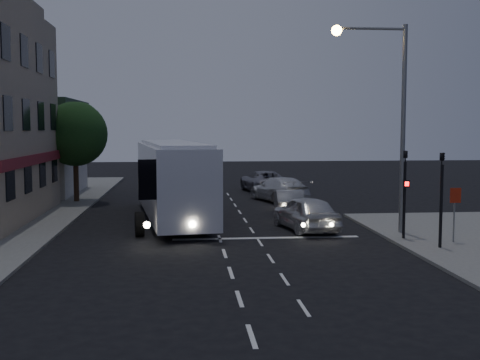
{
  "coord_description": "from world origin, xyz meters",
  "views": [
    {
      "loc": [
        -1.51,
        -23.18,
        4.73
      ],
      "look_at": [
        1.19,
        5.48,
        2.2
      ],
      "focal_mm": 45.0,
      "sensor_mm": 36.0,
      "label": 1
    }
  ],
  "objects": [
    {
      "name": "ground",
      "position": [
        0.0,
        0.0,
        0.0
      ],
      "size": [
        120.0,
        120.0,
        0.0
      ],
      "primitive_type": "plane",
      "color": "black"
    },
    {
      "name": "road_markings",
      "position": [
        1.29,
        3.31,
        0.0
      ],
      "size": [
        8.0,
        30.55,
        0.01
      ],
      "color": "silver",
      "rests_on": "ground"
    },
    {
      "name": "tour_bus",
      "position": [
        -2.08,
        7.48,
        2.15
      ],
      "size": [
        4.36,
        13.26,
        3.99
      ],
      "rotation": [
        0.0,
        0.0,
        0.13
      ],
      "color": "silver",
      "rests_on": "ground"
    },
    {
      "name": "car_suv",
      "position": [
        4.07,
        3.8,
        0.8
      ],
      "size": [
        2.72,
        4.98,
        1.6
      ],
      "primitive_type": "imported",
      "rotation": [
        0.0,
        0.0,
        3.32
      ],
      "color": "silver",
      "rests_on": "ground"
    },
    {
      "name": "car_sedan_a",
      "position": [
        4.2,
        8.98,
        0.67
      ],
      "size": [
        1.84,
        4.2,
        1.34
      ],
      "primitive_type": "imported",
      "rotation": [
        0.0,
        0.0,
        3.04
      ],
      "color": "#959595",
      "rests_on": "ground"
    },
    {
      "name": "car_sedan_b",
      "position": [
        4.56,
        14.5,
        0.79
      ],
      "size": [
        3.69,
        5.85,
        1.58
      ],
      "primitive_type": "imported",
      "rotation": [
        0.0,
        0.0,
        3.43
      ],
      "color": "silver",
      "rests_on": "ground"
    },
    {
      "name": "car_sedan_c",
      "position": [
        4.34,
        20.2,
        0.79
      ],
      "size": [
        3.31,
        5.96,
        1.58
      ],
      "primitive_type": "imported",
      "rotation": [
        0.0,
        0.0,
        3.27
      ],
      "color": "gray",
      "rests_on": "ground"
    },
    {
      "name": "traffic_signal_main",
      "position": [
        7.6,
        0.78,
        2.42
      ],
      "size": [
        0.25,
        0.35,
        4.1
      ],
      "color": "black",
      "rests_on": "sidewalk_near"
    },
    {
      "name": "traffic_signal_side",
      "position": [
        8.3,
        -1.2,
        2.42
      ],
      "size": [
        0.18,
        0.15,
        4.1
      ],
      "color": "black",
      "rests_on": "sidewalk_near"
    },
    {
      "name": "regulatory_sign",
      "position": [
        9.3,
        -0.24,
        1.6
      ],
      "size": [
        0.45,
        0.12,
        2.2
      ],
      "color": "slate",
      "rests_on": "sidewalk_near"
    },
    {
      "name": "streetlight",
      "position": [
        7.34,
        2.2,
        5.73
      ],
      "size": [
        3.32,
        0.44,
        9.0
      ],
      "color": "slate",
      "rests_on": "sidewalk_near"
    },
    {
      "name": "low_building_north",
      "position": [
        -13.5,
        20.0,
        3.39
      ],
      "size": [
        9.4,
        9.4,
        6.5
      ],
      "color": "#AEABA8",
      "rests_on": "sidewalk_far"
    },
    {
      "name": "street_tree",
      "position": [
        -8.21,
        15.02,
        4.5
      ],
      "size": [
        4.0,
        4.0,
        6.2
      ],
      "color": "black",
      "rests_on": "sidewalk_far"
    }
  ]
}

